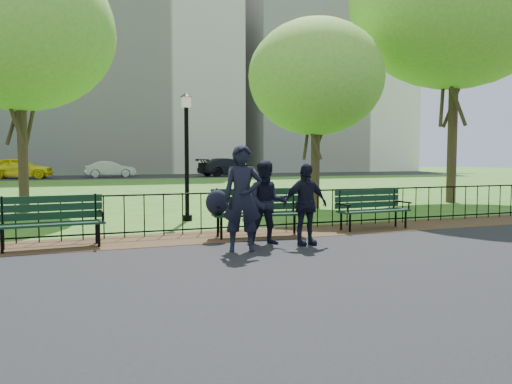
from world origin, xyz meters
name	(u,v)px	position (x,y,z in m)	size (l,w,h in m)	color
ground	(261,248)	(0.00, 0.00, 0.00)	(120.00, 120.00, 0.00)	#355917
asphalt_path	(365,297)	(0.00, -3.40, 0.01)	(60.00, 9.20, 0.01)	black
dirt_strip	(235,235)	(0.00, 1.50, 0.01)	(60.00, 1.60, 0.01)	#342315
far_street	(110,177)	(0.00, 35.00, 0.01)	(70.00, 9.00, 0.01)	black
iron_fence	(228,210)	(0.00, 2.00, 0.50)	(24.06, 0.06, 1.00)	black
apartment_mid	(117,33)	(2.00, 48.00, 15.00)	(24.00, 15.00, 30.00)	beige
apartment_east	(316,74)	(26.00, 48.00, 12.00)	(20.00, 15.00, 24.00)	white
park_bench_main	(239,205)	(0.00, 1.22, 0.68)	(2.13, 0.79, 1.09)	black
park_bench_left_a	(51,216)	(-3.56, 1.33, 0.59)	(1.86, 0.68, 1.04)	black
park_bench_right_a	(371,205)	(3.22, 1.33, 0.57)	(1.77, 0.62, 0.99)	black
lamppost	(187,152)	(-0.37, 4.34, 1.80)	(0.30, 0.30, 3.30)	black
tree_near_w	(19,30)	(-4.50, 8.02, 5.37)	(5.55, 5.55, 7.74)	#2D2116
tree_near_e	(316,78)	(4.22, 6.03, 4.19)	(4.33, 4.33, 6.04)	#2D2116
person_left	(242,198)	(-0.42, -0.20, 0.94)	(0.68, 0.44, 1.85)	black
person_mid	(267,203)	(0.23, 0.28, 0.80)	(0.77, 0.40, 1.58)	black
person_right	(305,204)	(0.88, -0.02, 0.77)	(0.89, 0.37, 1.52)	black
taxi	(20,168)	(-6.75, 33.98, 0.83)	(1.94, 4.82, 1.64)	yellow
sedan_silver	(110,169)	(-0.06, 34.05, 0.68)	(1.40, 4.03, 1.33)	#9EA1A6
sedan_dark	(227,167)	(9.76, 33.28, 0.79)	(2.17, 5.34, 1.55)	black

